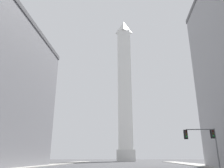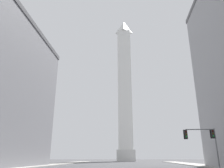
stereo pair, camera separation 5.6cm
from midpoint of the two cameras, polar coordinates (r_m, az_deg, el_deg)
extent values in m
cube|color=gray|center=(39.67, -24.62, -19.32)|extent=(5.00, 113.36, 0.15)
cube|color=silver|center=(95.53, 3.71, -18.17)|extent=(7.61, 7.61, 4.63)
cube|color=silver|center=(100.41, 3.35, -0.63)|extent=(6.09, 6.09, 55.91)
pyramid|color=silver|center=(114.01, 3.05, 14.51)|extent=(6.09, 6.09, 6.70)
cylinder|color=slate|center=(34.55, 25.72, -15.02)|extent=(0.18, 0.18, 5.53)
cube|color=black|center=(34.58, 24.78, -11.68)|extent=(0.35, 0.35, 1.10)
cube|color=black|center=(34.75, 24.67, -11.72)|extent=(0.58, 0.05, 1.32)
sphere|color=#410907|center=(34.44, 24.81, -11.08)|extent=(0.22, 0.22, 0.22)
sphere|color=#483506|center=(34.41, 24.89, -11.64)|extent=(0.22, 0.22, 0.22)
sphere|color=green|center=(34.38, 24.97, -12.20)|extent=(0.22, 0.22, 0.22)
cylinder|color=slate|center=(34.11, 21.91, -10.95)|extent=(3.98, 0.14, 0.14)
sphere|color=slate|center=(34.74, 25.10, -10.66)|extent=(0.18, 0.18, 0.18)
cube|color=black|center=(33.52, 18.73, -12.34)|extent=(0.35, 0.35, 1.10)
cube|color=black|center=(33.69, 18.65, -12.38)|extent=(0.58, 0.05, 1.32)
sphere|color=#410907|center=(33.37, 18.76, -11.72)|extent=(0.22, 0.22, 0.22)
sphere|color=#483506|center=(33.34, 18.82, -12.30)|extent=(0.22, 0.22, 0.22)
sphere|color=green|center=(33.31, 18.88, -12.88)|extent=(0.22, 0.22, 0.22)
camera|label=1|loc=(0.03, -90.02, 0.01)|focal=35.00mm
camera|label=2|loc=(0.03, 89.98, -0.01)|focal=35.00mm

